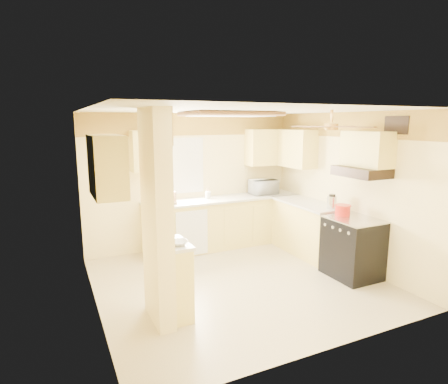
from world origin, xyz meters
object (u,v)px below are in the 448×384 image
dutch_oven (343,210)px  kettle (332,202)px  stove (353,247)px  bowl (179,243)px  microwave (263,187)px

dutch_oven → kettle: (0.08, 0.34, 0.05)m
stove → kettle: (0.07, 0.59, 0.59)m
stove → bowl: 2.85m
dutch_oven → bowl: bearing=-172.7°
microwave → kettle: bearing=103.7°
stove → bowl: bearing=-177.7°
bowl → kettle: size_ratio=0.88×
stove → microwave: bearing=97.6°
microwave → dutch_oven: size_ratio=2.11×
bowl → stove: bearing=2.3°
stove → microwave: size_ratio=1.76×
stove → dutch_oven: bearing=92.7°
microwave → dutch_oven: microwave is taller
kettle → dutch_oven: bearing=-103.2°
bowl → dutch_oven: bearing=7.3°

